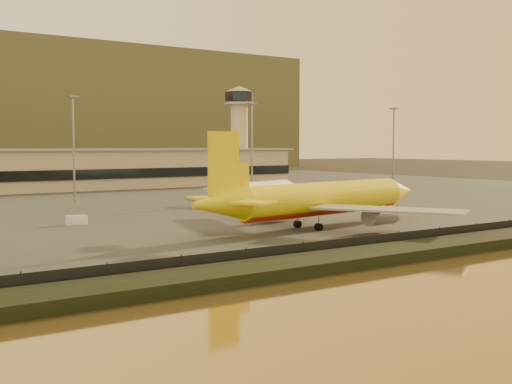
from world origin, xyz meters
TOP-DOWN VIEW (x-y plane):
  - ground at (0.00, 0.00)m, footprint 900.00×900.00m
  - embankment at (0.00, -17.00)m, footprint 320.00×7.00m
  - tarmac at (0.00, 95.00)m, footprint 320.00×220.00m
  - perimeter_fence at (0.00, -13.00)m, footprint 300.00×0.05m
  - terminal_building at (-14.52, 125.55)m, footprint 202.00×25.00m
  - control_tower at (70.00, 131.00)m, footprint 11.20×11.20m
  - apron_light_masts at (15.00, 75.00)m, footprint 152.20×12.20m
  - dhl_cargo_jet at (7.68, 9.92)m, footprint 52.16×50.61m
  - white_narrowbody_jet at (27.89, 57.71)m, footprint 33.57×31.85m
  - gse_vehicle_yellow at (14.98, 24.68)m, footprint 4.65×2.54m
  - gse_vehicle_white at (-24.30, 36.36)m, footprint 3.73×2.11m

SIDE VIEW (x-z plane):
  - ground at x=0.00m, z-range 0.00..0.00m
  - tarmac at x=0.00m, z-range 0.00..0.20m
  - embankment at x=0.00m, z-range 0.00..1.40m
  - gse_vehicle_white at x=-24.30m, z-range 0.20..1.79m
  - gse_vehicle_yellow at x=14.98m, z-range 0.20..2.19m
  - perimeter_fence at x=0.00m, z-range 0.20..2.40m
  - white_narrowbody_jet at x=27.89m, z-range -1.80..8.12m
  - dhl_cargo_jet at x=7.68m, z-range -2.94..12.65m
  - terminal_building at x=-14.52m, z-range -0.05..12.55m
  - apron_light_masts at x=15.00m, z-range 3.00..28.40m
  - control_tower at x=70.00m, z-range 3.91..39.41m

